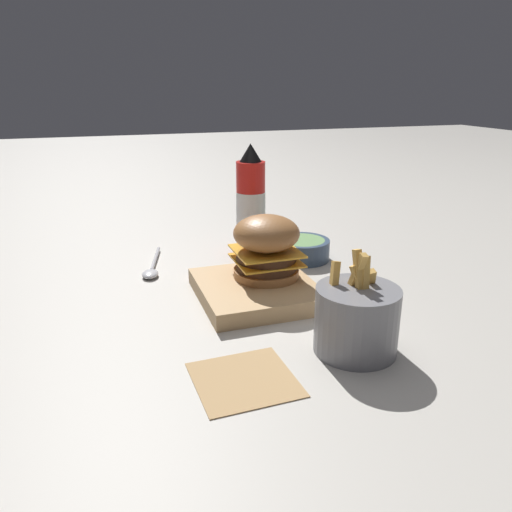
% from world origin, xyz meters
% --- Properties ---
extents(ground_plane, '(6.00, 6.00, 0.00)m').
position_xyz_m(ground_plane, '(0.00, 0.00, 0.00)').
color(ground_plane, '#B7B2A8').
extents(serving_board, '(0.22, 0.20, 0.03)m').
position_xyz_m(serving_board, '(-0.03, -0.02, 0.01)').
color(serving_board, tan).
rests_on(serving_board, ground_plane).
extents(burger, '(0.12, 0.12, 0.11)m').
position_xyz_m(burger, '(-0.01, -0.05, 0.09)').
color(burger, '#9E6638').
rests_on(burger, serving_board).
extents(ketchup_bottle, '(0.06, 0.06, 0.25)m').
position_xyz_m(ketchup_bottle, '(0.19, -0.08, 0.11)').
color(ketchup_bottle, red).
rests_on(ketchup_bottle, ground_plane).
extents(fries_basket, '(0.12, 0.12, 0.15)m').
position_xyz_m(fries_basket, '(-0.26, -0.09, 0.05)').
color(fries_basket, slate).
rests_on(fries_basket, ground_plane).
extents(side_bowl, '(0.12, 0.12, 0.04)m').
position_xyz_m(side_bowl, '(0.13, -0.18, 0.02)').
color(side_bowl, '#384C66').
rests_on(side_bowl, ground_plane).
extents(spoon, '(0.18, 0.06, 0.01)m').
position_xyz_m(spoon, '(0.15, 0.14, 0.01)').
color(spoon, silver).
rests_on(spoon, ground_plane).
extents(ketchup_puddle, '(0.07, 0.07, 0.00)m').
position_xyz_m(ketchup_puddle, '(-0.04, -0.23, 0.00)').
color(ketchup_puddle, '#9E140F').
rests_on(ketchup_puddle, ground_plane).
extents(parchment_square, '(0.13, 0.13, 0.00)m').
position_xyz_m(parchment_square, '(-0.28, 0.08, 0.00)').
color(parchment_square, tan).
rests_on(parchment_square, ground_plane).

